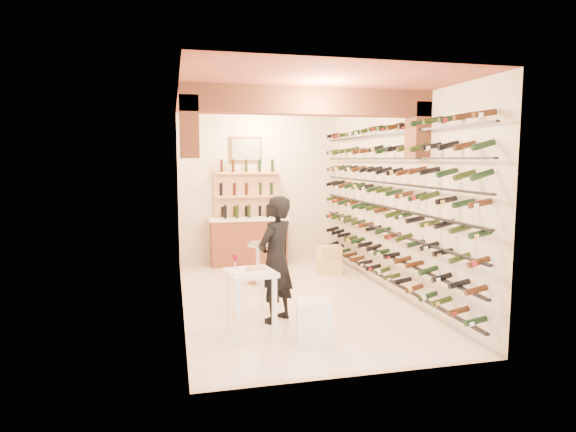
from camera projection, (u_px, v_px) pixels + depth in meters
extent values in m
plane|color=white|center=(292.00, 297.00, 7.96)|extent=(6.00, 6.00, 0.00)
cube|color=beige|center=(260.00, 189.00, 10.67)|extent=(3.50, 0.02, 3.20)
cube|color=beige|center=(364.00, 223.00, 4.87)|extent=(3.50, 0.02, 3.20)
cube|color=beige|center=(180.00, 202.00, 7.37)|extent=(0.02, 6.00, 3.20)
cube|color=beige|center=(393.00, 198.00, 8.17)|extent=(0.02, 6.00, 3.20)
cube|color=#9A4936|center=(292.00, 97.00, 7.59)|extent=(3.50, 6.00, 0.02)
cube|color=brown|center=(310.00, 102.00, 6.64)|extent=(3.50, 0.35, 0.36)
cube|color=brown|center=(189.00, 127.00, 6.31)|extent=(0.24, 0.35, 0.80)
cube|color=brown|center=(418.00, 131.00, 7.06)|extent=(0.24, 0.35, 0.80)
cube|color=black|center=(383.00, 277.00, 8.29)|extent=(0.06, 5.70, 0.03)
cube|color=black|center=(383.00, 254.00, 8.25)|extent=(0.06, 5.70, 0.03)
cube|color=black|center=(384.00, 230.00, 8.20)|extent=(0.06, 5.70, 0.03)
cube|color=black|center=(384.00, 207.00, 8.15)|extent=(0.06, 5.70, 0.03)
cube|color=black|center=(385.00, 183.00, 8.11)|extent=(0.06, 5.70, 0.03)
cube|color=black|center=(385.00, 159.00, 8.06)|extent=(0.06, 5.70, 0.03)
cube|color=black|center=(386.00, 134.00, 8.02)|extent=(0.06, 5.70, 0.03)
cube|color=brown|center=(249.00, 242.00, 10.39)|extent=(1.60, 0.55, 0.96)
cube|color=white|center=(249.00, 219.00, 10.33)|extent=(1.70, 0.62, 0.05)
cube|color=tan|center=(247.00, 217.00, 10.59)|extent=(1.40, 0.10, 2.00)
cube|color=tan|center=(248.00, 242.00, 10.56)|extent=(1.40, 0.28, 0.04)
cube|color=tan|center=(248.00, 219.00, 10.50)|extent=(1.40, 0.28, 0.04)
cube|color=tan|center=(247.00, 196.00, 10.44)|extent=(1.40, 0.28, 0.04)
cube|color=tan|center=(247.00, 173.00, 10.39)|extent=(1.40, 0.28, 0.04)
cube|color=brown|center=(246.00, 150.00, 10.47)|extent=(0.70, 0.04, 0.55)
cube|color=#99998C|center=(246.00, 150.00, 10.45)|extent=(0.60, 0.01, 0.45)
cube|color=white|center=(250.00, 273.00, 6.12)|extent=(0.67, 0.67, 0.06)
cube|color=white|center=(238.00, 313.00, 5.86)|extent=(0.06, 0.06, 0.79)
cube|color=white|center=(274.00, 308.00, 6.04)|extent=(0.06, 0.06, 0.79)
cube|color=white|center=(228.00, 302.00, 6.29)|extent=(0.06, 0.06, 0.79)
cube|color=white|center=(262.00, 299.00, 6.47)|extent=(0.06, 0.06, 0.79)
cylinder|color=white|center=(254.00, 269.00, 6.15)|extent=(0.27, 0.27, 0.02)
cylinder|color=#BF7266|center=(254.00, 268.00, 6.15)|extent=(0.20, 0.20, 0.02)
cube|color=white|center=(236.00, 273.00, 5.94)|extent=(0.18, 0.18, 0.02)
cylinder|color=white|center=(235.00, 268.00, 6.24)|extent=(0.08, 0.08, 0.00)
cylinder|color=white|center=(235.00, 264.00, 6.23)|extent=(0.01, 0.01, 0.10)
cone|color=#5E0816|center=(235.00, 258.00, 6.22)|extent=(0.08, 0.08, 0.09)
cube|color=white|center=(313.00, 320.00, 6.02)|extent=(0.49, 0.49, 0.51)
imported|color=black|center=(276.00, 259.00, 6.68)|extent=(0.76, 0.74, 1.75)
cylinder|color=silver|center=(258.00, 284.00, 8.75)|extent=(0.40, 0.40, 0.03)
cylinder|color=silver|center=(258.00, 264.00, 8.71)|extent=(0.08, 0.08, 0.70)
cylinder|color=silver|center=(258.00, 244.00, 8.67)|extent=(0.38, 0.38, 0.07)
torus|color=silver|center=(258.00, 273.00, 8.73)|extent=(0.30, 0.30, 0.02)
cube|color=#DABD78|center=(329.00, 266.00, 9.61)|extent=(0.54, 0.43, 0.29)
cube|color=#DABD78|center=(329.00, 252.00, 9.58)|extent=(0.46, 0.33, 0.25)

